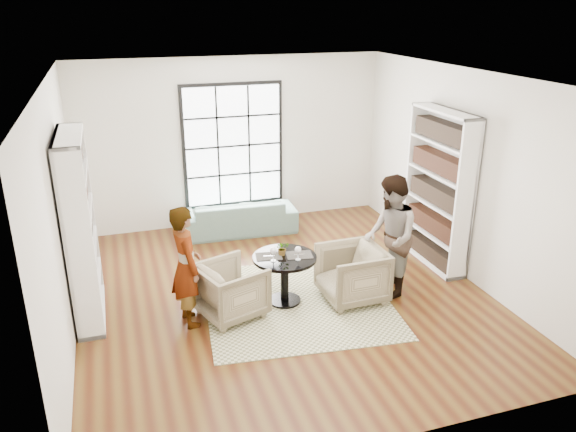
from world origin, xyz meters
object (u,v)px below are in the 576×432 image
object	(u,v)px
wine_glass_right	(298,250)
armchair_left	(231,290)
armchair_right	(352,274)
wine_glass_left	(273,251)
person_right	(390,237)
flower_centerpiece	(282,248)
pedestal_table	(285,269)
person_left	(186,266)
sofa	(238,216)

from	to	relation	value
wine_glass_right	armchair_left	bearing A→B (deg)	176.76
armchair_right	wine_glass_left	distance (m)	1.18
person_right	wine_glass_left	world-z (taller)	person_right
person_right	flower_centerpiece	distance (m)	1.49
pedestal_table	armchair_left	size ratio (longest dim) A/B	1.08
armchair_left	person_left	bearing A→B (deg)	70.82
wine_glass_right	flower_centerpiece	world-z (taller)	flower_centerpiece
person_left	person_right	world-z (taller)	person_right
pedestal_table	armchair_left	distance (m)	0.78
person_right	armchair_right	bearing A→B (deg)	-73.73
person_left	sofa	bearing A→B (deg)	-33.77
person_left	wine_glass_left	world-z (taller)	person_left
person_right	wine_glass_left	distance (m)	1.64
wine_glass_left	person_right	bearing A→B (deg)	-3.73
wine_glass_right	flower_centerpiece	bearing A→B (deg)	124.93
wine_glass_right	wine_glass_left	bearing A→B (deg)	168.61
armchair_right	flower_centerpiece	distance (m)	1.03
person_left	wine_glass_right	distance (m)	1.45
armchair_right	person_left	distance (m)	2.25
person_left	flower_centerpiece	bearing A→B (deg)	-91.65
wine_glass_right	flower_centerpiece	xyz separation A→B (m)	(-0.15, 0.21, -0.04)
pedestal_table	armchair_left	xyz separation A→B (m)	(-0.76, -0.10, -0.14)
armchair_left	flower_centerpiece	size ratio (longest dim) A/B	4.09
sofa	flower_centerpiece	xyz separation A→B (m)	(0.01, -2.61, 0.49)
armchair_right	wine_glass_right	size ratio (longest dim) A/B	4.36
sofa	wine_glass_left	distance (m)	2.81
pedestal_table	wine_glass_left	distance (m)	0.39
pedestal_table	person_left	bearing A→B (deg)	-175.50
sofa	wine_glass_left	xyz separation A→B (m)	(-0.16, -2.76, 0.53)
pedestal_table	sofa	distance (m)	2.67
sofa	person_left	size ratio (longest dim) A/B	1.29
flower_centerpiece	armchair_left	bearing A→B (deg)	-167.81
armchair_right	wine_glass_left	world-z (taller)	wine_glass_left
armchair_right	pedestal_table	bearing A→B (deg)	-103.63
pedestal_table	person_right	world-z (taller)	person_right
sofa	flower_centerpiece	distance (m)	2.65
armchair_left	wine_glass_right	bearing A→B (deg)	-112.42
sofa	person_right	world-z (taller)	person_right
armchair_right	person_left	size ratio (longest dim) A/B	0.53
pedestal_table	person_left	world-z (taller)	person_left
pedestal_table	flower_centerpiece	distance (m)	0.29
wine_glass_left	wine_glass_right	size ratio (longest dim) A/B	1.03
armchair_left	wine_glass_right	xyz separation A→B (m)	(0.90, -0.05, 0.46)
person_right	wine_glass_right	bearing A→B (deg)	-75.56
armchair_right	person_right	size ratio (longest dim) A/B	0.49
wine_glass_right	flower_centerpiece	distance (m)	0.26
sofa	person_right	size ratio (longest dim) A/B	1.18
wine_glass_left	flower_centerpiece	bearing A→B (deg)	41.22
person_right	flower_centerpiece	size ratio (longest dim) A/B	8.81
flower_centerpiece	wine_glass_right	bearing A→B (deg)	-55.07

